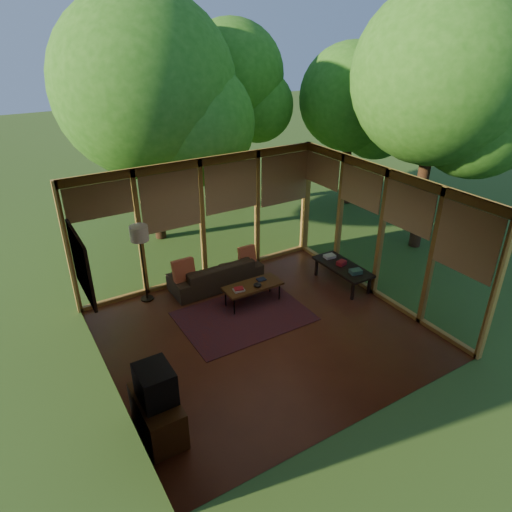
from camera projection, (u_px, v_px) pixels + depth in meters
floor at (264, 333)px, 8.44m from camera, size 5.50×5.50×0.00m
ceiling at (265, 194)px, 7.22m from camera, size 5.50×5.50×0.00m
wall_left at (103, 316)px, 6.56m from camera, size 0.04×5.00×2.70m
wall_front at (367, 347)px, 5.93m from camera, size 5.50×0.04×2.70m
window_wall_back at (202, 221)px, 9.74m from camera, size 5.50×0.12×2.70m
window_wall_right at (381, 235)px, 9.10m from camera, size 0.12×5.00×2.70m
exterior_lawn at (327, 168)px, 18.24m from camera, size 40.00×40.00×0.00m
tree_nw at (145, 87)px, 10.57m from camera, size 4.28×4.28×5.95m
tree_ne at (231, 75)px, 12.70m from camera, size 2.94×2.94×5.32m
tree_se at (441, 76)px, 9.89m from camera, size 3.89×3.89×6.05m
tree_far at (352, 98)px, 13.15m from camera, size 3.07×3.07×4.75m
rug at (244, 316)px, 8.91m from camera, size 2.45×1.74×0.01m
sofa at (216, 274)px, 9.85m from camera, size 1.99×0.79×0.58m
pillow_left at (184, 270)px, 9.32m from camera, size 0.45×0.24×0.47m
pillow_right at (247, 255)px, 10.03m from camera, size 0.38×0.20×0.40m
ct_book_lower at (239, 290)px, 8.95m from camera, size 0.23×0.18×0.03m
ct_book_upper at (239, 289)px, 8.94m from camera, size 0.21×0.18×0.03m
ct_book_side at (261, 279)px, 9.33m from camera, size 0.18×0.14×0.03m
ct_bowl at (257, 285)px, 9.09m from camera, size 0.16×0.16×0.07m
media_cabinet at (158, 415)px, 6.26m from camera, size 0.50×1.00×0.60m
television at (155, 384)px, 6.02m from camera, size 0.45×0.55×0.50m
console_book_a at (356, 272)px, 9.50m from camera, size 0.27×0.23×0.09m
console_book_b at (341, 263)px, 9.84m from camera, size 0.23×0.18×0.09m
console_book_c at (330, 256)px, 10.15m from camera, size 0.25×0.19×0.07m
floor_lamp at (140, 238)px, 8.84m from camera, size 0.36×0.36×1.65m
coffee_table at (253, 286)px, 9.17m from camera, size 1.20×0.50×0.43m
side_console at (343, 268)px, 9.84m from camera, size 0.60×1.40×0.46m
wall_painting at (81, 264)px, 7.55m from camera, size 0.06×1.35×1.15m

